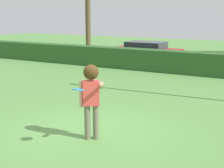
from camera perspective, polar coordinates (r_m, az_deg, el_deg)
ground_plane at (r=8.41m, az=-4.40°, el=-8.24°), size 60.00×60.00×0.00m
person at (r=7.58m, az=-3.65°, el=-1.36°), size 0.79×0.59×1.80m
frisbee at (r=6.94m, az=-5.96°, el=-0.96°), size 0.25×0.25×0.07m
hedge_row at (r=16.47m, az=13.29°, el=3.61°), size 27.96×0.90×1.09m
parked_car_red at (r=19.88m, az=5.94°, el=5.75°), size 4.22×1.84×1.25m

